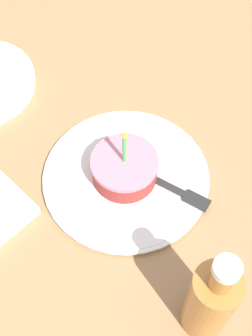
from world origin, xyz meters
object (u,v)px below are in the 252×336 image
(plate, at_px, (126,177))
(cake_slice, at_px, (125,168))
(fork, at_px, (166,185))
(bottle, at_px, (211,301))

(plate, height_order, cake_slice, cake_slice)
(cake_slice, xyz_separation_m, fork, (-0.03, 0.07, -0.02))
(bottle, bearing_deg, plate, -110.75)
(fork, bearing_deg, bottle, 55.62)
(plate, distance_m, fork, 0.07)
(fork, bearing_deg, plate, -62.96)
(fork, relative_size, bottle, 0.89)
(bottle, bearing_deg, fork, -124.38)
(plate, bearing_deg, fork, 117.04)
(plate, relative_size, cake_slice, 2.29)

